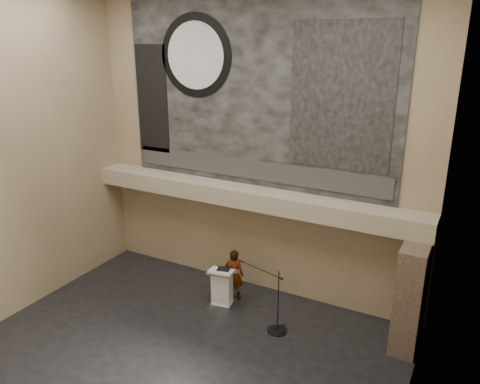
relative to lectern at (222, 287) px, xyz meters
The scene contains 19 objects.
floor 2.59m from the lectern, 85.23° to the right, with size 10.00×10.00×0.00m, color black.
wall_back 3.99m from the lectern, 81.86° to the left, with size 10.00×0.02×8.50m, color #837453.
wall_left 6.56m from the lectern, 152.19° to the right, with size 0.02×8.00×8.50m, color #837453.
wall_right 6.87m from the lectern, 25.86° to the right, with size 0.02×8.00×8.50m, color #837453.
soffit 2.64m from the lectern, 78.89° to the left, with size 10.00×0.80×0.50m, color gray.
sprinkler_left 2.73m from the lectern, 143.60° to the left, with size 0.04×0.04×0.06m, color #B2893D.
sprinkler_right 3.16m from the lectern, 25.88° to the left, with size 0.04×0.04×0.06m, color #B2893D.
banner 5.35m from the lectern, 81.69° to the left, with size 8.00×0.05×5.00m, color black.
banner_text_strip 3.41m from the lectern, 81.46° to the left, with size 7.76×0.02×0.55m, color #2C2C2C.
banner_clock_rim 6.50m from the lectern, 138.53° to the left, with size 2.30×2.30×0.02m, color black.
banner_clock_face 6.50m from the lectern, 138.94° to the left, with size 1.84×1.84×0.02m, color silver.
banner_building_print 6.03m from the lectern, 28.27° to the left, with size 2.60×0.02×3.60m, color black.
banner_brick_print 5.97m from the lectern, 156.23° to the left, with size 1.10×0.02×3.20m, color black.
stone_pier 4.97m from the lectern, ahead, with size 0.60×1.40×2.70m, color #423328.
lectern is the anchor object (origin of this frame).
binder 0.57m from the lectern, 38.14° to the left, with size 0.34×0.27×0.04m, color black.
papers 0.57m from the lectern, 157.99° to the right, with size 0.23×0.32×0.01m, color silver.
speaker_person 0.53m from the lectern, 75.09° to the left, with size 0.56×0.37×1.53m, color beige.
mic_stand 1.89m from the lectern, 11.82° to the right, with size 1.58×0.63×1.72m.
Camera 1 is at (5.69, -7.39, 7.21)m, focal length 35.00 mm.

